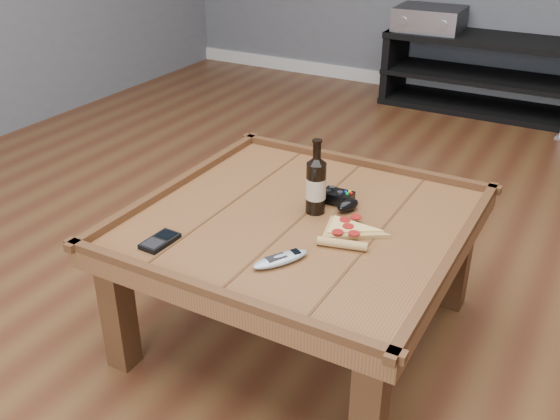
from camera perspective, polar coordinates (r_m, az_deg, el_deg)
The scene contains 10 objects.
ground at distance 2.22m, azimuth 1.74°, elevation -10.99°, with size 6.00×6.00×0.00m, color #482514.
baseboard at distance 4.79m, azimuth 18.90°, elevation 9.99°, with size 5.00×0.02×0.10m, color silver.
coffee_table at distance 2.00m, azimuth 1.90°, elevation -2.21°, with size 1.03×1.03×0.48m.
media_console at distance 4.51m, azimuth 18.62°, elevation 11.61°, with size 1.40×0.45×0.50m.
beer_bottle at distance 1.97m, azimuth 3.31°, elevation 2.42°, with size 0.06×0.06×0.25m.
game_controller at distance 2.05m, azimuth 5.06°, elevation 0.98°, with size 0.18×0.12×0.05m.
pizza_slice at distance 1.89m, azimuth 6.16°, elevation -1.96°, with size 0.22×0.30×0.03m.
smartphone at distance 1.87m, azimuth -10.93°, elevation -2.79°, with size 0.07×0.12×0.02m.
remote_control at distance 1.74m, azimuth 0.06°, elevation -4.51°, with size 0.13×0.18×0.02m.
av_receiver at distance 4.54m, azimuth 13.52°, elevation 16.66°, with size 0.45×0.39×0.15m.
Camera 1 is at (0.79, -1.55, 1.39)m, focal length 40.00 mm.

